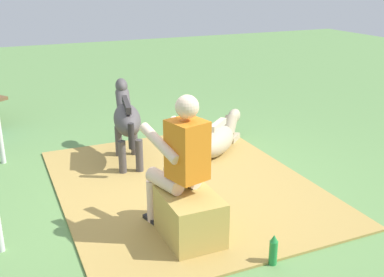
{
  "coord_description": "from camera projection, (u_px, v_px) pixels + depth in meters",
  "views": [
    {
      "loc": [
        -4.31,
        1.71,
        2.25
      ],
      "look_at": [
        0.04,
        -0.21,
        0.55
      ],
      "focal_mm": 43.13,
      "sensor_mm": 36.0,
      "label": 1
    }
  ],
  "objects": [
    {
      "name": "hay_bale",
      "position": [
        190.0,
        217.0,
        4.07
      ],
      "size": [
        0.63,
        0.46,
        0.44
      ],
      "primitive_type": "cube",
      "color": "tan",
      "rests_on": "ground"
    },
    {
      "name": "soda_bottle",
      "position": [
        273.0,
        250.0,
        3.75
      ],
      "size": [
        0.07,
        0.07,
        0.27
      ],
      "color": "#268C3F",
      "rests_on": "ground"
    },
    {
      "name": "person_seated",
      "position": [
        179.0,
        159.0,
        4.02
      ],
      "size": [
        0.71,
        0.53,
        1.32
      ],
      "color": "beige",
      "rests_on": "ground"
    },
    {
      "name": "ground_plane",
      "position": [
        176.0,
        189.0,
        5.12
      ],
      "size": [
        24.0,
        24.0,
        0.0
      ],
      "primitive_type": "plane",
      "color": "#608C4C"
    },
    {
      "name": "hay_patch",
      "position": [
        184.0,
        185.0,
        5.18
      ],
      "size": [
        3.3,
        2.7,
        0.02
      ],
      "primitive_type": "cube",
      "color": "#AD8C47",
      "rests_on": "ground"
    },
    {
      "name": "pony_lying",
      "position": [
        218.0,
        138.0,
        6.13
      ],
      "size": [
        1.1,
        1.17,
        0.42
      ],
      "color": "tan",
      "rests_on": "ground"
    },
    {
      "name": "pony_standing",
      "position": [
        127.0,
        118.0,
        5.65
      ],
      "size": [
        1.34,
        0.48,
        0.95
      ],
      "color": "#4C4747",
      "rests_on": "ground"
    }
  ]
}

